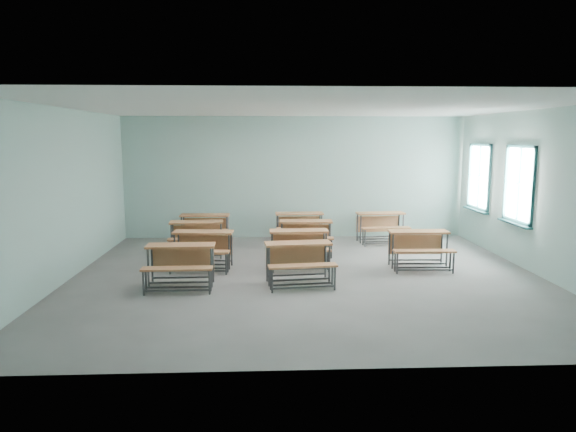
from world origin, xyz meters
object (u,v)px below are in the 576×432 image
at_px(desk_unit_r0c0, 180,259).
at_px(desk_unit_r1c1, 299,243).
at_px(desk_unit_r3c0, 204,225).
at_px(desk_unit_r1c2, 419,244).
at_px(desk_unit_r2c0, 196,233).
at_px(desk_unit_r3c1, 300,223).
at_px(desk_unit_r2c1, 306,232).
at_px(desk_unit_r3c2, 382,223).
at_px(desk_unit_r1c0, 202,244).
at_px(desk_unit_r0c1, 299,257).

xyz_separation_m(desk_unit_r0c0, desk_unit_r1c1, (2.21, 1.35, 0.00)).
bearing_deg(desk_unit_r3c0, desk_unit_r1c2, -27.05).
distance_m(desk_unit_r2c0, desk_unit_r3c0, 1.05).
distance_m(desk_unit_r1c1, desk_unit_r3c1, 2.45).
xyz_separation_m(desk_unit_r0c0, desk_unit_r2c0, (-0.05, 2.58, 0.00)).
xyz_separation_m(desk_unit_r2c0, desk_unit_r2c1, (2.50, -0.01, 0.00)).
bearing_deg(desk_unit_r3c2, desk_unit_r2c0, -169.98).
xyz_separation_m(desk_unit_r2c0, desk_unit_r3c0, (0.06, 1.05, 0.00)).
bearing_deg(desk_unit_r3c0, desk_unit_r1c1, -45.04).
distance_m(desk_unit_r1c0, desk_unit_r3c2, 4.89).
distance_m(desk_unit_r1c1, desk_unit_r3c2, 3.30).
bearing_deg(desk_unit_r3c2, desk_unit_r0c0, -144.55).
height_order(desk_unit_r0c0, desk_unit_r3c2, same).
bearing_deg(desk_unit_r3c2, desk_unit_r0c1, -127.16).
bearing_deg(desk_unit_r1c1, desk_unit_r3c2, 45.58).
relative_size(desk_unit_r0c0, desk_unit_r1c2, 0.99).
bearing_deg(desk_unit_r2c0, desk_unit_r0c0, -92.93).
height_order(desk_unit_r2c0, desk_unit_r2c1, same).
distance_m(desk_unit_r1c2, desk_unit_r2c0, 4.92).
xyz_separation_m(desk_unit_r1c2, desk_unit_r3c2, (-0.19, 2.59, 0.00)).
distance_m(desk_unit_r0c1, desk_unit_r2c0, 3.31).
relative_size(desk_unit_r0c0, desk_unit_r3c1, 0.99).
bearing_deg(desk_unit_r3c2, desk_unit_r1c0, -154.50).
bearing_deg(desk_unit_r1c0, desk_unit_r3c2, 34.70).
relative_size(desk_unit_r1c2, desk_unit_r3c2, 0.97).
height_order(desk_unit_r0c1, desk_unit_r2c0, same).
relative_size(desk_unit_r1c0, desk_unit_r1c1, 1.04).
distance_m(desk_unit_r2c0, desk_unit_r2c1, 2.50).
bearing_deg(desk_unit_r3c2, desk_unit_r1c2, -90.27).
distance_m(desk_unit_r2c0, desk_unit_r3c1, 2.73).
height_order(desk_unit_r1c0, desk_unit_r2c0, same).
distance_m(desk_unit_r1c2, desk_unit_r3c0, 5.27).
height_order(desk_unit_r1c0, desk_unit_r1c1, same).
bearing_deg(desk_unit_r1c0, desk_unit_r2c1, 34.34).
relative_size(desk_unit_r0c1, desk_unit_r1c0, 1.02).
relative_size(desk_unit_r1c1, desk_unit_r2c0, 0.97).
distance_m(desk_unit_r2c0, desk_unit_r3c2, 4.67).
relative_size(desk_unit_r0c1, desk_unit_r2c1, 1.03).
relative_size(desk_unit_r1c0, desk_unit_r1c2, 1.04).
bearing_deg(desk_unit_r1c0, desk_unit_r3c1, 53.91).
bearing_deg(desk_unit_r3c2, desk_unit_r1c1, -137.81).
bearing_deg(desk_unit_r0c0, desk_unit_r1c0, 79.04).
relative_size(desk_unit_r0c1, desk_unit_r3c0, 1.06).
relative_size(desk_unit_r0c1, desk_unit_r1c2, 1.05).
bearing_deg(desk_unit_r1c2, desk_unit_r2c1, 148.79).
relative_size(desk_unit_r1c1, desk_unit_r3c2, 0.97).
bearing_deg(desk_unit_r3c0, desk_unit_r3c2, 2.48).
xyz_separation_m(desk_unit_r0c0, desk_unit_r3c2, (4.48, 3.75, 0.00)).
height_order(desk_unit_r3c1, desk_unit_r3c2, same).
xyz_separation_m(desk_unit_r0c1, desk_unit_r2c0, (-2.18, 2.49, 0.00)).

